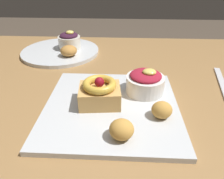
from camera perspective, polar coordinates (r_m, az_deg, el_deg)
The scene contains 10 objects.
dining_table at distance 0.63m, azimuth 4.74°, elevation -7.82°, with size 1.33×0.90×0.73m.
front_plate at distance 0.50m, azimuth -0.12°, elevation -4.52°, with size 0.30×0.30×0.01m, color silver.
cake_slice at distance 0.49m, azimuth -3.28°, elevation -0.79°, with size 0.10×0.08×0.07m.
berry_ramekin at distance 0.54m, azimuth 8.80°, elevation 1.98°, with size 0.09×0.09×0.07m.
fritter_front at distance 0.40m, azimuth 2.55°, elevation -10.51°, with size 0.05×0.04×0.04m, color gold.
fritter_middle at distance 0.46m, azimuth 13.06°, elevation -5.27°, with size 0.04×0.04×0.04m, color gold.
back_plate at distance 0.83m, azimuth -13.46°, elevation 9.79°, with size 0.28×0.28×0.01m, color silver.
back_ramekin at distance 0.83m, azimuth -11.23°, elevation 12.58°, with size 0.08×0.08×0.07m.
back_pastry at distance 0.76m, azimuth -11.39°, elevation 10.04°, with size 0.06×0.06×0.04m, color #B77F3D.
knife at distance 0.68m, azimuth 27.07°, elevation 1.62°, with size 0.19×0.02×0.00m, color silver.
Camera 1 is at (-0.03, -0.49, 1.03)m, focal length 34.53 mm.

